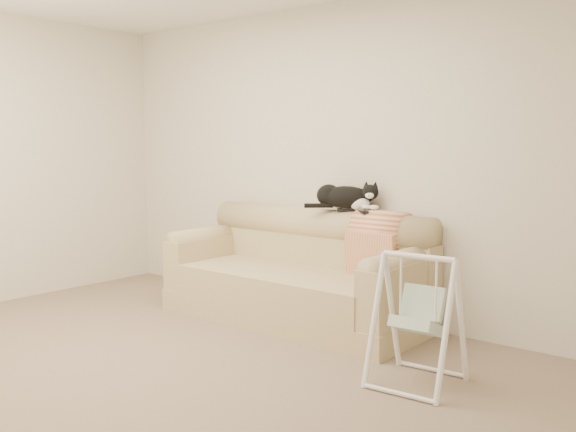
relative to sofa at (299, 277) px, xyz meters
The scene contains 8 objects.
ground_plane 1.65m from the sofa, 88.70° to the right, with size 5.00×5.00×0.00m, color brown.
room_shell 2.00m from the sofa, 88.70° to the right, with size 5.04×4.04×2.60m.
sofa is the anchor object (origin of this frame).
remote_a 0.69m from the sofa, 37.38° to the left, with size 0.18×0.15×0.03m.
remote_b 0.76m from the sofa, 23.36° to the left, with size 0.17×0.14×0.02m.
tuxedo_cat 0.76m from the sofa, 38.26° to the left, with size 0.59×0.39×0.24m.
throw_blanket 0.77m from the sofa, 19.81° to the left, with size 0.43×0.38×0.58m.
baby_swing 1.60m from the sofa, 24.96° to the right, with size 0.52×0.55×0.80m.
Camera 1 is at (3.20, -2.43, 1.44)m, focal length 40.00 mm.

